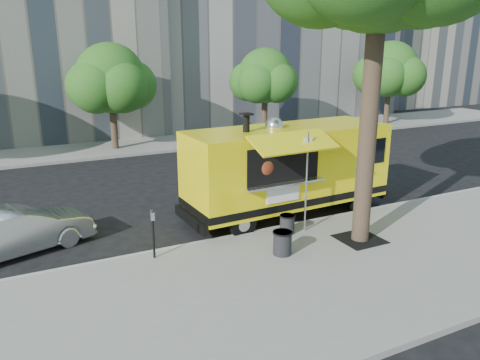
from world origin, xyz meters
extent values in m
plane|color=black|center=(0.00, 0.00, 0.00)|extent=(120.00, 120.00, 0.00)
cube|color=gray|center=(0.00, -4.00, 0.07)|extent=(60.00, 6.00, 0.15)
cube|color=#999993|center=(0.00, -0.93, 0.07)|extent=(60.00, 0.14, 0.16)
cube|color=gray|center=(0.00, 13.50, 0.07)|extent=(60.00, 5.00, 0.15)
cube|color=#A19886|center=(30.00, 24.00, 8.00)|extent=(16.00, 12.00, 16.00)
cylinder|color=#33261C|center=(2.60, -2.80, 3.40)|extent=(0.48, 0.48, 6.50)
cube|color=black|center=(2.60, -2.80, 0.15)|extent=(1.20, 1.20, 0.02)
cylinder|color=#33261C|center=(-1.00, 12.70, 1.45)|extent=(0.36, 0.36, 2.60)
sphere|color=#215416|center=(-1.00, 12.70, 3.85)|extent=(3.60, 3.60, 3.60)
cylinder|color=#33261C|center=(8.00, 12.40, 1.45)|extent=(0.36, 0.36, 2.60)
sphere|color=#215416|center=(8.00, 12.40, 3.74)|extent=(3.24, 3.24, 3.24)
cylinder|color=#33261C|center=(18.00, 12.60, 1.45)|extent=(0.36, 0.36, 2.60)
sphere|color=#215416|center=(18.00, 12.60, 3.91)|extent=(3.78, 3.78, 3.78)
cylinder|color=silver|center=(1.55, -1.55, 1.65)|extent=(0.06, 0.06, 3.00)
cube|color=white|center=(1.55, -1.55, 2.80)|extent=(0.28, 0.02, 0.35)
cylinder|color=black|center=(-3.00, -1.35, 0.68)|extent=(0.06, 0.06, 1.05)
cube|color=silver|center=(-3.00, -1.35, 1.30)|extent=(0.10, 0.08, 0.22)
sphere|color=black|center=(-3.00, -1.35, 1.43)|extent=(0.11, 0.11, 0.11)
cube|color=#FFE90D|center=(2.00, 0.20, 1.74)|extent=(6.83, 2.56, 2.44)
cube|color=black|center=(2.00, 0.20, 0.75)|extent=(6.85, 2.58, 0.23)
cube|color=black|center=(5.45, 0.34, 0.47)|extent=(0.27, 2.17, 0.31)
cube|color=black|center=(-1.45, 0.06, 0.47)|extent=(0.27, 2.17, 0.31)
cube|color=black|center=(5.39, 0.34, 2.13)|extent=(0.13, 1.83, 0.99)
cylinder|color=black|center=(4.37, -0.66, 0.41)|extent=(0.84, 0.32, 0.83)
cylinder|color=black|center=(4.29, 1.25, 0.41)|extent=(0.84, 0.32, 0.83)
cylinder|color=black|center=(-0.19, -0.85, 0.41)|extent=(0.84, 0.32, 0.83)
cylinder|color=black|center=(-0.27, 1.06, 0.41)|extent=(0.84, 0.32, 0.83)
cube|color=black|center=(1.11, -0.92, 2.13)|extent=(2.49, 0.28, 1.09)
cube|color=silver|center=(1.12, -1.08, 1.54)|extent=(2.70, 0.46, 0.06)
cube|color=#FFE90D|center=(1.13, -1.46, 2.87)|extent=(2.63, 1.09, 0.43)
cube|color=white|center=(1.12, -1.00, 1.22)|extent=(1.14, 0.09, 0.52)
cylinder|color=black|center=(0.45, 0.14, 3.22)|extent=(0.21, 0.21, 0.57)
sphere|color=silver|center=(1.58, 0.39, 3.01)|extent=(0.58, 0.58, 0.58)
sphere|color=#944320|center=(0.53, -0.65, 2.08)|extent=(0.87, 0.87, 0.87)
cylinder|color=#FF590C|center=(0.54, -0.88, 1.95)|extent=(0.36, 0.14, 0.35)
imported|color=#B4B6BB|center=(-6.11, 0.92, 0.64)|extent=(4.11, 2.47, 1.28)
cylinder|color=black|center=(0.10, -2.65, 0.47)|extent=(0.49, 0.49, 0.64)
cylinder|color=black|center=(0.10, -2.65, 0.77)|extent=(0.53, 0.53, 0.04)
cylinder|color=black|center=(0.98, -1.47, 0.43)|extent=(0.43, 0.43, 0.56)
cylinder|color=black|center=(0.98, -1.47, 0.69)|extent=(0.47, 0.47, 0.04)
camera|label=1|loc=(-5.97, -12.34, 5.49)|focal=35.00mm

